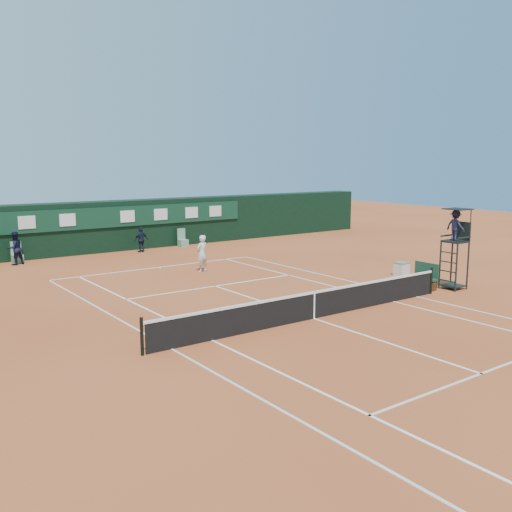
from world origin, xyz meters
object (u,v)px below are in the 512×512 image
(tennis_net, at_px, (314,304))
(umpire_chair, at_px, (456,232))
(cooler, at_px, (402,269))
(player, at_px, (202,254))
(player_bench, at_px, (424,275))

(tennis_net, xyz_separation_m, umpire_chair, (7.90, 0.02, 1.95))
(umpire_chair, relative_size, cooler, 5.30)
(tennis_net, height_order, player, player)
(tennis_net, xyz_separation_m, player, (1.23, 9.58, 0.40))
(umpire_chair, height_order, player_bench, umpire_chair)
(tennis_net, bearing_deg, player_bench, 6.63)
(player_bench, bearing_deg, cooler, 59.68)
(player_bench, relative_size, player, 0.66)
(cooler, bearing_deg, player_bench, -120.32)
(player_bench, relative_size, cooler, 1.86)
(umpire_chair, height_order, cooler, umpire_chair)
(tennis_net, height_order, umpire_chair, umpire_chair)
(tennis_net, relative_size, cooler, 20.00)
(umpire_chair, xyz_separation_m, player, (-6.66, 9.57, -1.55))
(umpire_chair, distance_m, cooler, 3.85)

